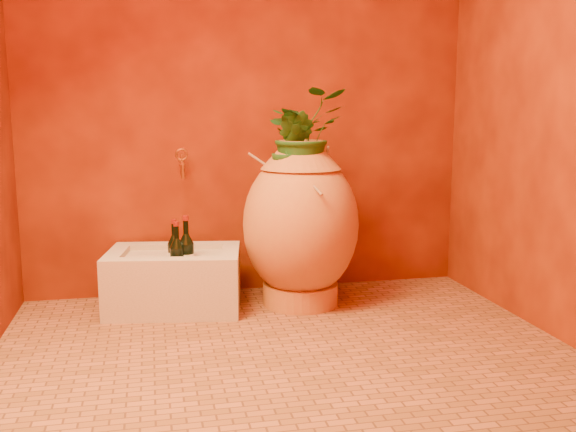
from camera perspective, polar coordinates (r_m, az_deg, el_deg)
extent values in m
plane|color=#965531|center=(2.86, -0.23, -11.87)|extent=(2.50, 2.50, 0.00)
cube|color=#4F1204|center=(3.65, -3.56, 12.79)|extent=(2.50, 0.02, 2.50)
cube|color=#4F1204|center=(3.17, 23.04, 12.55)|extent=(0.02, 2.00, 2.50)
cylinder|color=#B47632|center=(3.48, 1.11, -6.88)|extent=(0.52, 0.52, 0.12)
ellipsoid|color=#B47632|center=(3.40, 1.13, -0.80)|extent=(0.79, 0.79, 0.77)
cone|color=#B47632|center=(3.35, 1.15, 5.20)|extent=(0.54, 0.54, 0.12)
torus|color=#B47632|center=(3.35, 1.15, 6.35)|extent=(0.33, 0.33, 0.05)
cylinder|color=olive|center=(3.30, -0.01, 3.23)|extent=(0.37, 0.31, 0.27)
cylinder|color=olive|center=(3.24, 1.29, 3.72)|extent=(0.12, 0.40, 0.17)
cylinder|color=olive|center=(3.30, 3.16, 4.12)|extent=(0.15, 0.30, 0.23)
cube|color=beige|center=(3.43, -10.06, -5.84)|extent=(0.74, 0.56, 0.28)
cube|color=beige|center=(3.57, -10.25, -2.63)|extent=(0.68, 0.19, 0.03)
cube|color=beige|center=(3.21, -10.02, -4.00)|extent=(0.68, 0.19, 0.03)
cube|color=beige|center=(3.40, -15.12, -3.45)|extent=(0.13, 0.29, 0.03)
cube|color=beige|center=(3.41, -5.18, -3.08)|extent=(0.13, 0.29, 0.03)
cylinder|color=black|center=(3.45, -10.04, -3.76)|extent=(0.07, 0.07, 0.16)
cone|color=black|center=(3.43, -10.09, -2.06)|extent=(0.07, 0.07, 0.05)
cylinder|color=black|center=(3.42, -10.12, -1.16)|extent=(0.02, 0.02, 0.06)
cylinder|color=maroon|center=(3.41, -10.14, -0.49)|extent=(0.03, 0.03, 0.02)
cylinder|color=silver|center=(3.45, -10.04, -3.76)|extent=(0.07, 0.07, 0.07)
cylinder|color=black|center=(3.32, -9.81, -4.23)|extent=(0.07, 0.07, 0.17)
cone|color=black|center=(3.30, -9.86, -2.39)|extent=(0.07, 0.07, 0.05)
cylinder|color=black|center=(3.29, -9.89, -1.42)|extent=(0.02, 0.02, 0.07)
cylinder|color=maroon|center=(3.28, -9.91, -0.69)|extent=(0.03, 0.03, 0.02)
cylinder|color=silver|center=(3.32, -9.81, -4.23)|extent=(0.08, 0.08, 0.08)
cylinder|color=black|center=(3.34, -8.99, -3.99)|extent=(0.08, 0.08, 0.18)
cone|color=black|center=(3.32, -9.05, -2.01)|extent=(0.08, 0.08, 0.05)
cylinder|color=black|center=(3.31, -9.07, -0.97)|extent=(0.03, 0.03, 0.07)
cylinder|color=maroon|center=(3.30, -9.09, -0.18)|extent=(0.03, 0.03, 0.03)
cylinder|color=silver|center=(3.34, -8.99, -3.99)|extent=(0.08, 0.08, 0.08)
cylinder|color=#A46725|center=(3.55, -9.42, 4.63)|extent=(0.02, 0.14, 0.02)
cylinder|color=#A46725|center=(3.49, -9.35, 3.91)|extent=(0.02, 0.02, 0.08)
torus|color=#A46725|center=(3.55, -9.44, 5.41)|extent=(0.07, 0.01, 0.07)
cylinder|color=#A46725|center=(3.55, -9.43, 5.02)|extent=(0.01, 0.01, 0.05)
imported|color=#1B4D1C|center=(3.34, 1.39, 7.36)|extent=(0.48, 0.43, 0.46)
imported|color=#1B4D1C|center=(3.29, 0.36, 5.99)|extent=(0.27, 0.26, 0.39)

